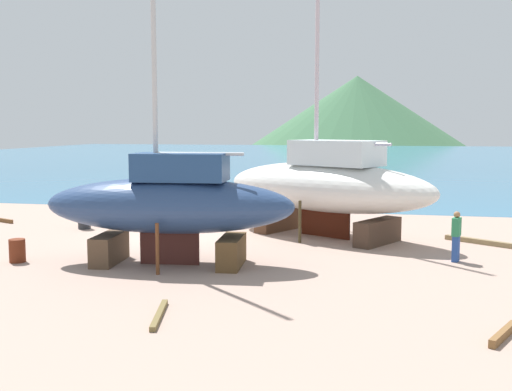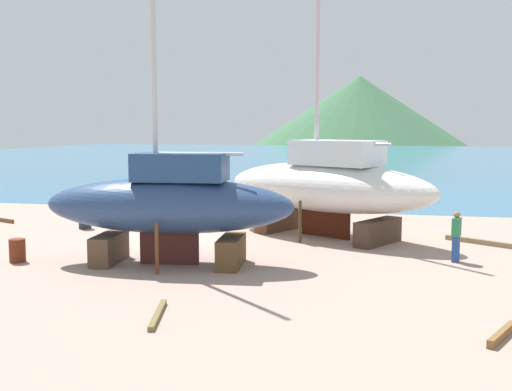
{
  "view_description": "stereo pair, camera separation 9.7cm",
  "coord_description": "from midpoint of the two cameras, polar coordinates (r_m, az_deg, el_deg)",
  "views": [
    {
      "loc": [
        8.84,
        -24.5,
        4.64
      ],
      "look_at": [
        4.06,
        -1.72,
        2.04
      ],
      "focal_mm": 43.84,
      "sensor_mm": 36.0,
      "label": 1
    },
    {
      "loc": [
        8.94,
        -24.48,
        4.64
      ],
      "look_at": [
        4.06,
        -1.72,
        2.04
      ],
      "focal_mm": 43.84,
      "sensor_mm": 36.0,
      "label": 2
    }
  ],
  "objects": [
    {
      "name": "ground_plane",
      "position": [
        22.77,
        -11.44,
        -5.52
      ],
      "size": [
        51.95,
        51.95,
        0.0
      ],
      "primitive_type": "plane",
      "color": "tan"
    },
    {
      "name": "sea_water",
      "position": [
        92.29,
        6.34,
        3.45
      ],
      "size": [
        132.34,
        116.62,
        0.01
      ],
      "primitive_type": "cube",
      "color": "teal",
      "rests_on": "ground"
    },
    {
      "name": "headland_hill",
      "position": [
        175.47,
        9.12,
        4.77
      ],
      "size": [
        112.03,
        112.03,
        36.58
      ],
      "primitive_type": "cone",
      "color": "#3D6845",
      "rests_on": "ground"
    },
    {
      "name": "sailboat_small_center",
      "position": [
        26.15,
        6.35,
        0.95
      ],
      "size": [
        10.32,
        7.67,
        14.68
      ],
      "rotation": [
        0.0,
        0.0,
        2.64
      ],
      "color": "#523422",
      "rests_on": "ground"
    },
    {
      "name": "sailboat_large_starboard",
      "position": [
        21.0,
        -7.98,
        -0.78
      ],
      "size": [
        8.61,
        3.31,
        12.39
      ],
      "rotation": [
        0.0,
        0.0,
        3.22
      ],
      "color": "brown",
      "rests_on": "ground"
    },
    {
      "name": "worker",
      "position": [
        22.46,
        17.68,
        -3.51
      ],
      "size": [
        0.37,
        0.49,
        1.74
      ],
      "rotation": [
        0.0,
        0.0,
        2.82
      ],
      "color": "#264792",
      "rests_on": "ground"
    },
    {
      "name": "barrel_tipped_right",
      "position": [
        22.95,
        -21.07,
        -4.72
      ],
      "size": [
        0.76,
        0.76,
        0.8
      ],
      "primitive_type": "cylinder",
      "rotation": [
        0.0,
        0.0,
        2.19
      ],
      "color": "#622714",
      "rests_on": "ground"
    },
    {
      "name": "barrel_by_slipway",
      "position": [
        29.34,
        -15.49,
        -2.09
      ],
      "size": [
        0.76,
        0.76,
        0.89
      ],
      "primitive_type": "cylinder",
      "rotation": [
        0.0,
        0.0,
        1.04
      ],
      "color": "#272A2F",
      "rests_on": "ground"
    },
    {
      "name": "timber_plank_far",
      "position": [
        15.03,
        21.47,
        -11.68
      ],
      "size": [
        0.86,
        1.6,
        0.19
      ],
      "primitive_type": "cube",
      "rotation": [
        0.0,
        0.0,
        1.13
      ],
      "color": "brown",
      "rests_on": "ground"
    },
    {
      "name": "timber_plank_near",
      "position": [
        26.25,
        19.58,
        -3.97
      ],
      "size": [
        2.49,
        1.78,
        0.19
      ],
      "primitive_type": "cube",
      "rotation": [
        0.0,
        0.0,
        2.55
      ],
      "color": "olive",
      "rests_on": "ground"
    },
    {
      "name": "timber_long_fore",
      "position": [
        15.68,
        -9.01,
        -10.69
      ],
      "size": [
        0.65,
        2.25,
        0.12
      ],
      "primitive_type": "cube",
      "rotation": [
        0.0,
        0.0,
        1.8
      ],
      "color": "brown",
      "rests_on": "ground"
    }
  ]
}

